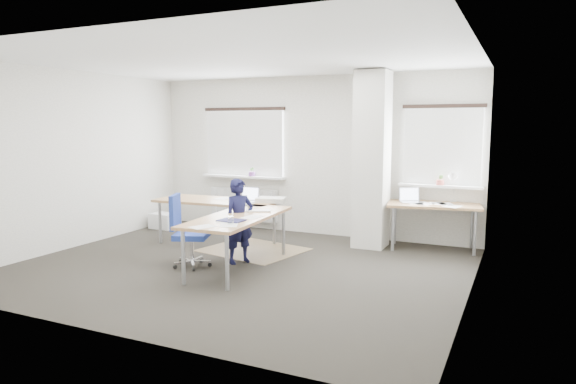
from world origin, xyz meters
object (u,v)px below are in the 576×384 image
at_px(desk_main, 230,209).
at_px(task_chair, 189,247).
at_px(desk_side, 434,206).
at_px(person, 239,221).

height_order(desk_main, task_chair, task_chair).
relative_size(desk_main, task_chair, 2.61).
distance_m(desk_side, task_chair, 3.79).
relative_size(desk_main, person, 2.18).
height_order(desk_side, person, desk_side).
height_order(task_chair, person, person).
xyz_separation_m(desk_main, task_chair, (-0.17, -0.80, -0.41)).
height_order(desk_main, desk_side, desk_side).
bearing_deg(desk_main, desk_side, 27.32).
bearing_deg(person, desk_main, 78.19).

